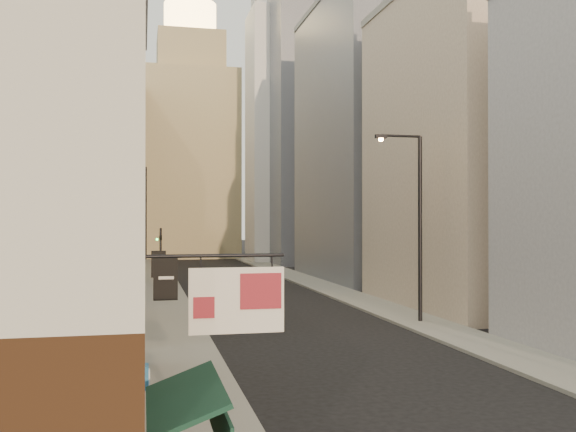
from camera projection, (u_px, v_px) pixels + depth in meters
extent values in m
cube|color=gray|center=(159.00, 278.00, 61.36)|extent=(3.00, 140.00, 0.15)
cube|color=gray|center=(292.00, 275.00, 64.23)|extent=(3.00, 140.00, 0.15)
cube|color=brown|center=(17.00, 364.00, 15.52)|extent=(6.00, 16.00, 4.00)
cube|color=beige|center=(18.00, 117.00, 15.57)|extent=(6.00, 16.00, 8.00)
cylinder|color=black|center=(213.00, 256.00, 10.60)|extent=(2.40, 0.06, 0.06)
cube|color=beige|center=(237.00, 300.00, 10.68)|extent=(1.60, 0.06, 1.10)
cube|color=maroon|center=(260.00, 291.00, 10.77)|extent=(0.70, 0.10, 0.60)
cube|color=maroon|center=(204.00, 307.00, 10.56)|extent=(0.35, 0.10, 0.35)
cube|color=black|center=(184.00, 396.00, 10.67)|extent=(1.25, 3.00, 0.52)
cube|color=black|center=(220.00, 424.00, 10.80)|extent=(0.06, 3.00, 0.80)
cube|color=#236BAF|center=(147.00, 377.00, 13.46)|extent=(0.08, 0.40, 0.50)
cube|color=black|center=(166.00, 278.00, 21.23)|extent=(0.80, 0.08, 1.50)
cube|color=black|center=(159.00, 264.00, 30.98)|extent=(0.70, 0.08, 1.30)
cube|color=tan|center=(62.00, 171.00, 31.93)|extent=(8.00, 12.00, 16.00)
cube|color=gray|center=(89.00, 160.00, 47.55)|extent=(8.00, 16.00, 20.00)
cube|color=tan|center=(103.00, 192.00, 65.10)|extent=(8.00, 18.00, 17.00)
cube|color=gray|center=(113.00, 172.00, 84.63)|extent=(8.00, 20.00, 24.00)
cube|color=tan|center=(463.00, 151.00, 41.14)|extent=(8.00, 16.00, 20.00)
cube|color=gray|center=(360.00, 142.00, 60.67)|extent=(8.00, 20.00, 26.00)
cube|color=gray|center=(335.00, 82.00, 89.41)|extent=(20.00, 22.00, 50.00)
cube|color=tan|center=(190.00, 166.00, 98.78)|extent=(14.00, 14.00, 28.00)
cube|color=tan|center=(190.00, 56.00, 98.92)|extent=(10.00, 10.00, 6.00)
cylinder|color=#FFCC72|center=(190.00, 21.00, 98.97)|extent=(8.00, 8.00, 5.00)
cube|color=silver|center=(278.00, 137.00, 87.58)|extent=(8.00, 8.00, 34.00)
cylinder|color=silver|center=(278.00, 2.00, 87.73)|extent=(6.00, 6.00, 3.00)
cylinder|color=black|center=(420.00, 230.00, 34.26)|extent=(0.22, 0.22, 10.01)
cylinder|color=black|center=(401.00, 136.00, 34.05)|extent=(2.23, 0.16, 0.13)
cube|color=black|center=(381.00, 136.00, 33.79)|extent=(0.61, 0.25, 0.20)
sphere|color=orange|center=(381.00, 139.00, 33.79)|extent=(0.27, 0.27, 0.27)
cylinder|color=black|center=(161.00, 263.00, 45.18)|extent=(0.16, 0.16, 5.00)
imported|color=black|center=(161.00, 239.00, 45.19)|extent=(0.48, 0.48, 1.31)
sphere|color=#19E533|center=(157.00, 239.00, 45.14)|extent=(0.16, 0.16, 0.16)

